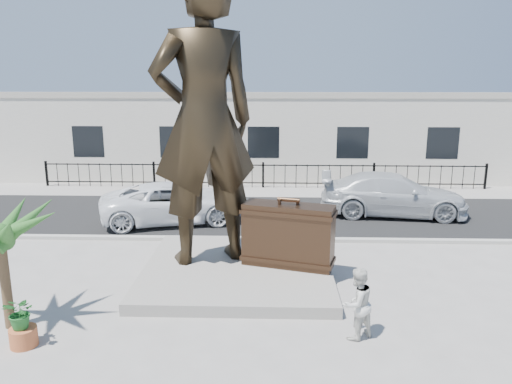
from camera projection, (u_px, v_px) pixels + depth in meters
ground at (253, 298)px, 12.64m from camera, size 100.00×100.00×0.00m
street at (261, 213)px, 20.42m from camera, size 40.00×7.00×0.01m
curb at (258, 239)px, 17.00m from camera, size 40.00×0.25×0.12m
far_sidewalk at (263, 191)px, 24.31m from camera, size 40.00×2.50×0.02m
plinth at (238, 270)px, 14.08m from camera, size 5.20×5.20×0.30m
fence at (263, 176)px, 24.96m from camera, size 22.00×0.10×1.20m
building at (265, 134)px, 28.68m from camera, size 28.00×7.00×4.40m
statue at (204, 120)px, 13.63m from camera, size 3.43×2.88×8.02m
suitcase at (288, 235)px, 13.85m from camera, size 2.62×1.47×1.76m
tourist at (357, 304)px, 10.56m from camera, size 0.97×0.93×1.58m
car_white at (173, 203)px, 19.07m from camera, size 5.87×3.81×1.50m
car_silver at (393, 194)px, 20.02m from camera, size 5.96×2.89×1.67m
worker at (222, 174)px, 23.83m from camera, size 1.29×0.91×1.82m
palm_tree at (11, 327)px, 11.19m from camera, size 1.80×1.80×3.20m
planter at (24, 337)px, 10.37m from camera, size 0.56×0.56×0.40m
shrub at (21, 313)px, 10.24m from camera, size 0.74×0.67×0.70m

